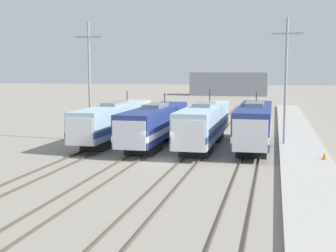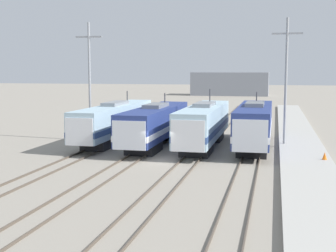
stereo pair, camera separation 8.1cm
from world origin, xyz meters
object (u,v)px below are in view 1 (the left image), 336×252
Objects in this scene: locomotive_far_right at (254,125)px; catenary_tower_left at (89,78)px; locomotive_center_left at (154,124)px; catenary_tower_right at (286,79)px; locomotive_center_right at (203,125)px; locomotive_far_left at (114,121)px; traffic_cone at (325,156)px.

catenary_tower_left reaches higher than locomotive_far_right.
catenary_tower_right reaches higher than locomotive_center_left.
locomotive_center_right reaches higher than locomotive_center_left.
catenary_tower_right is at bearing 0.99° from locomotive_far_left.
locomotive_center_left reaches higher than traffic_cone.
catenary_tower_left is at bearing 173.69° from locomotive_far_left.
catenary_tower_left is at bearing 180.00° from catenary_tower_right.
traffic_cone is (5.71, -6.12, -1.56)m from locomotive_far_right.
locomotive_center_right is at bearing -8.12° from catenary_tower_left.
catenary_tower_left is (-2.66, 0.29, 4.38)m from locomotive_far_left.
catenary_tower_left is 24.48m from traffic_cone.
traffic_cone is (15.17, -5.64, -1.44)m from locomotive_center_left.
catenary_tower_right is (7.50, 1.73, 4.30)m from locomotive_center_right.
locomotive_far_left is at bearing -6.31° from catenary_tower_left.
locomotive_center_right is 8.81m from catenary_tower_right.
locomotive_far_left is 14.23m from locomotive_far_right.
locomotive_center_left is at bearing 159.62° from traffic_cone.
locomotive_center_left is 29.36× the size of traffic_cone.
locomotive_far_left is 4.99m from locomotive_center_left.
catenary_tower_left is at bearing 175.22° from locomotive_far_right.
locomotive_center_right is 4.74m from locomotive_far_right.
locomotive_far_left is 21.22m from traffic_cone.
traffic_cone is at bearing -20.38° from locomotive_center_left.
traffic_cone is at bearing -18.46° from catenary_tower_left.
catenary_tower_right is (16.95, 0.29, 4.38)m from locomotive_far_left.
catenary_tower_right is 20.49× the size of traffic_cone.
locomotive_center_right is 29.19× the size of traffic_cone.
traffic_cone is at bearing -19.98° from locomotive_far_left.
locomotive_far_right is (14.19, -1.11, 0.11)m from locomotive_far_left.
locomotive_center_right is (4.73, 0.17, 0.09)m from locomotive_center_left.
locomotive_far_right is at bearing -4.78° from catenary_tower_left.
locomotive_far_right reaches higher than locomotive_center_left.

